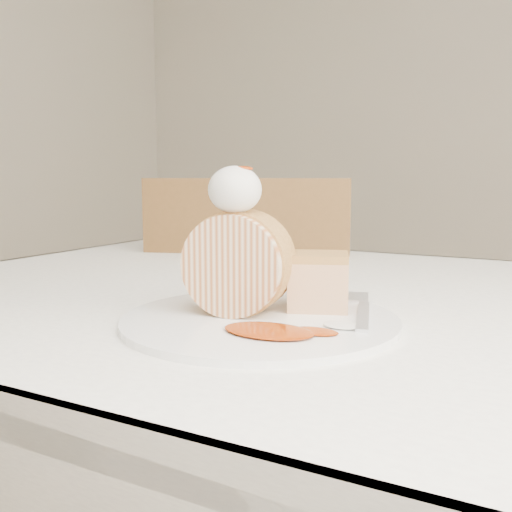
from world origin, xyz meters
The scene contains 10 objects.
table centered at (0.00, 0.20, 0.66)m, with size 1.40×0.90×0.75m.
chair_far centered at (-0.38, 0.60, 0.52)m, with size 0.54×0.54×0.90m.
plate centered at (-0.05, 0.01, 0.75)m, with size 0.30×0.30×0.01m, color white.
roulade_slice centered at (-0.08, 0.02, 0.81)m, with size 0.11×0.11×0.06m, color beige.
cake_chunk centered at (-0.01, 0.08, 0.79)m, with size 0.07×0.06×0.06m, color #B78245.
whipped_cream centered at (-0.08, 0.01, 0.89)m, with size 0.06×0.06×0.05m, color silver.
caramel_drizzle centered at (-0.08, 0.02, 0.92)m, with size 0.03×0.02×0.01m, color #902B06.
caramel_pool centered at (-0.01, -0.04, 0.76)m, with size 0.09×0.06×0.00m, color #902B06, non-canonical shape.
fork centered at (0.05, 0.06, 0.76)m, with size 0.02×0.18×0.00m, color silver.
spoon centered at (-0.18, 0.03, 0.75)m, with size 0.02×0.15×0.00m, color silver.
Camera 1 is at (0.23, -0.52, 0.91)m, focal length 40.00 mm.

